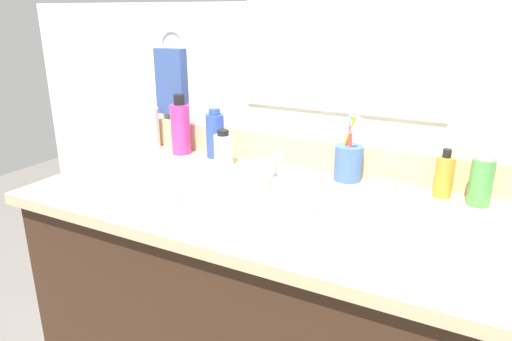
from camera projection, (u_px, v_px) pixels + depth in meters
The scene contains 17 objects.
vanity_cabinet at pixel (257, 335), 1.33m from camera, with size 1.13×0.53×0.80m, color #382316.
countertop at pixel (257, 202), 1.19m from camera, with size 1.18×0.58×0.03m, color #D1B284.
backsplash at pixel (300, 152), 1.41m from camera, with size 1.18×0.02×0.09m, color #D1B284.
back_wall at pixel (305, 211), 1.53m from camera, with size 2.28×0.04×1.30m, color white.
mirror_panel at pixel (344, 10), 1.26m from camera, with size 0.60×0.01×0.56m, color #B2BCC6.
towel_ring at pixel (173, 45), 1.56m from camera, with size 0.10×0.10×0.01m, color silver.
hand_towel at pixel (171, 82), 1.58m from camera, with size 0.11×0.04×0.22m, color #334C8C.
sink_basin at pixel (243, 215), 1.15m from camera, with size 0.36×0.36×0.11m.
faucet at pixel (277, 170), 1.30m from camera, with size 0.16×0.10×0.08m.
bottle_lotion_white at pixel (150, 126), 1.60m from camera, with size 0.06×0.06×0.17m.
bottle_gel_clear at pixel (223, 149), 1.42m from camera, with size 0.06×0.06×0.11m.
bottle_soap_pink at pixel (181, 127), 1.52m from camera, with size 0.06×0.06×0.20m.
bottle_toner_green at pixel (481, 179), 1.12m from camera, with size 0.05×0.05×0.15m.
bottle_oil_amber at pixel (444, 176), 1.17m from camera, with size 0.05×0.05×0.13m.
bottle_shampoo_blue at pixel (215, 135), 1.49m from camera, with size 0.06×0.06×0.16m.
cup_blue_plastic at pixel (348, 161), 1.29m from camera, with size 0.08×0.08×0.18m.
soap_bar at pixel (384, 185), 1.23m from camera, with size 0.06×0.04×0.02m, color white.
Camera 1 is at (0.52, -0.97, 1.27)m, focal length 32.72 mm.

